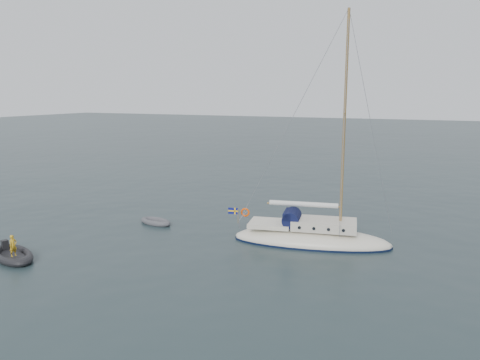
% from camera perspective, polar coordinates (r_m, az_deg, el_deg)
% --- Properties ---
extents(ground, '(300.00, 300.00, 0.00)m').
position_cam_1_polar(ground, '(28.47, 3.05, -8.20)').
color(ground, black).
rests_on(ground, ground).
extents(sailboat, '(10.15, 3.04, 14.46)m').
position_cam_1_polar(sailboat, '(29.16, 8.73, -5.60)').
color(sailboat, beige).
rests_on(sailboat, ground).
extents(dinghy, '(2.66, 1.20, 0.38)m').
position_cam_1_polar(dinghy, '(33.81, -10.25, -5.02)').
color(dinghy, '#515157').
rests_on(dinghy, ground).
extents(rib, '(3.91, 1.78, 1.43)m').
position_cam_1_polar(rib, '(29.47, -25.98, -8.16)').
color(rib, black).
rests_on(rib, ground).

